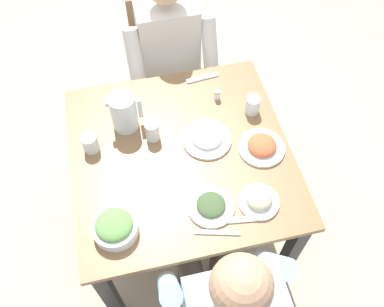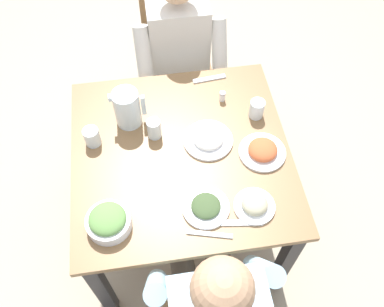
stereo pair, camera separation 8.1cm
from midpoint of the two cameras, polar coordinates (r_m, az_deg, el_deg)
The scene contains 18 objects.
ground_plane at distance 2.53m, azimuth -2.09°, elevation -9.29°, with size 8.00×8.00×0.00m, color tan.
dining_table at distance 1.97m, azimuth -2.64°, elevation -1.74°, with size 0.98×0.98×0.74m.
chair_far at distance 2.60m, azimuth -4.41°, elevation 12.63°, with size 0.40×0.40×0.90m.
diner_near at distance 1.70m, azimuth 2.85°, elevation -18.82°, with size 0.48×0.53×1.19m.
diner_far at distance 2.35m, azimuth -3.71°, elevation 11.89°, with size 0.48×0.53×1.19m.
water_pitcher at distance 1.93m, azimuth -10.49°, elevation 5.56°, with size 0.16×0.12×0.19m.
salad_bowl at distance 1.69m, azimuth -11.89°, elevation -9.82°, with size 0.18×0.18×0.09m.
plate_beans at distance 1.75m, azimuth 7.84°, elevation -6.41°, with size 0.17×0.17×0.06m.
plate_yoghurt at distance 1.90m, azimuth 0.84°, elevation 2.13°, with size 0.23×0.23×0.05m.
plate_dolmas at distance 1.73m, azimuth 1.25°, elevation -7.17°, with size 0.20×0.20×0.04m.
plate_rice_curry at distance 1.89m, azimuth 8.31°, elevation 0.96°, with size 0.21×0.21×0.06m.
water_glass_by_pitcher at distance 1.90m, azimuth -6.67°, elevation 3.05°, with size 0.06×0.06×0.10m, color silver.
water_glass_far_right at distance 1.92m, azimuth -14.92°, elevation 1.35°, with size 0.07×0.07×0.09m, color silver.
water_glass_near_right at distance 2.00m, azimuth 7.12°, elevation 6.55°, with size 0.07×0.07×0.09m, color silver.
salt_shaker at distance 2.06m, azimuth 2.32°, elevation 8.02°, with size 0.03×0.03×0.05m.
fork_near at distance 1.72m, azimuth 6.31°, elevation -8.93°, with size 0.17×0.03×0.01m, color silver.
knife_near at distance 1.69m, azimuth 2.05°, elevation -10.79°, with size 0.18×0.02×0.01m, color silver.
fork_far at distance 2.16m, azimuth 0.33°, elevation 10.27°, with size 0.17×0.03×0.01m, color silver.
Camera 1 is at (-0.19, -1.03, 2.30)m, focal length 39.03 mm.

